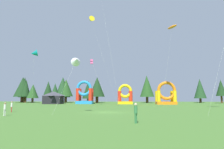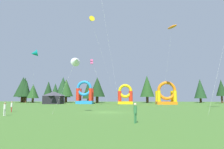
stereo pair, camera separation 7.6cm
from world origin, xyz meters
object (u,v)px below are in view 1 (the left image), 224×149
(person_near_camera, at_px, (5,108))
(inflatable_yellow_castle, at_px, (85,95))
(person_far_side, at_px, (136,111))
(kite_teal_delta, at_px, (34,53))
(kite_pink_box, at_px, (92,62))
(inflatable_blue_arch, at_px, (125,97))
(kite_yellow_delta, at_px, (91,20))
(kite_white_delta, at_px, (76,61))
(festival_tent, at_px, (53,98))
(kite_orange_parafoil, at_px, (172,27))
(inflatable_red_slide, at_px, (166,96))
(person_midfield, at_px, (12,106))

(person_near_camera, bearing_deg, inflatable_yellow_castle, -160.27)
(person_far_side, bearing_deg, inflatable_yellow_castle, -119.39)
(kite_teal_delta, bearing_deg, kite_pink_box, 3.16)
(kite_pink_box, relative_size, inflatable_blue_arch, 1.94)
(person_far_side, bearing_deg, kite_yellow_delta, -119.68)
(kite_teal_delta, distance_m, inflatable_yellow_castle, 19.74)
(inflatable_blue_arch, bearing_deg, kite_white_delta, -102.16)
(festival_tent, bearing_deg, kite_teal_delta, -93.97)
(inflatable_blue_arch, xyz_separation_m, festival_tent, (-22.41, 0.37, -0.35))
(kite_white_delta, relative_size, festival_tent, 1.46)
(kite_yellow_delta, bearing_deg, person_far_side, -73.30)
(kite_pink_box, bearing_deg, inflatable_blue_arch, 52.58)
(kite_pink_box, bearing_deg, kite_orange_parafoil, -8.20)
(kite_teal_delta, relative_size, kite_yellow_delta, 0.61)
(inflatable_blue_arch, distance_m, festival_tent, 22.42)
(kite_orange_parafoil, distance_m, festival_tent, 40.22)
(kite_teal_delta, height_order, inflatable_yellow_castle, kite_teal_delta)
(kite_orange_parafoil, height_order, inflatable_yellow_castle, kite_orange_parafoil)
(person_far_side, distance_m, person_near_camera, 16.13)
(kite_white_delta, distance_m, kite_yellow_delta, 27.14)
(kite_pink_box, relative_size, kite_orange_parafoil, 0.61)
(kite_teal_delta, bearing_deg, inflatable_red_slide, 16.41)
(inflatable_red_slide, bearing_deg, person_far_side, -106.01)
(person_near_camera, height_order, inflatable_red_slide, inflatable_red_slide)
(kite_white_delta, xyz_separation_m, kite_orange_parafoil, (18.28, 19.01, 11.51))
(kite_orange_parafoil, bearing_deg, kite_pink_box, 171.80)
(person_midfield, bearing_deg, inflatable_red_slide, 103.23)
(kite_yellow_delta, bearing_deg, inflatable_red_slide, 23.30)
(kite_orange_parafoil, height_order, person_midfield, kite_orange_parafoil)
(kite_teal_delta, bearing_deg, person_midfield, -72.33)
(person_far_side, xyz_separation_m, inflatable_yellow_castle, (-13.09, 42.85, 1.74))
(kite_teal_delta, relative_size, person_near_camera, 8.98)
(kite_white_delta, height_order, festival_tent, kite_white_delta)
(kite_orange_parafoil, bearing_deg, kite_yellow_delta, 170.44)
(kite_teal_delta, bearing_deg, kite_white_delta, -52.49)
(inflatable_yellow_castle, bearing_deg, festival_tent, -176.75)
(person_far_side, bearing_deg, kite_white_delta, -96.03)
(kite_pink_box, bearing_deg, inflatable_yellow_castle, 108.73)
(kite_pink_box, relative_size, inflatable_red_slide, 1.74)
(kite_yellow_delta, xyz_separation_m, inflatable_red_slide, (20.95, 9.02, -19.96))
(kite_pink_box, bearing_deg, festival_tent, 140.16)
(person_midfield, bearing_deg, kite_yellow_delta, 125.88)
(kite_white_delta, distance_m, inflatable_yellow_castle, 34.71)
(inflatable_yellow_castle, distance_m, festival_tent, 9.80)
(kite_teal_delta, xyz_separation_m, kite_orange_parafoil, (34.43, -2.03, 5.49))
(kite_orange_parafoil, xyz_separation_m, person_far_side, (-10.73, -27.90, -17.73))
(kite_yellow_delta, distance_m, inflatable_blue_arch, 24.50)
(kite_yellow_delta, xyz_separation_m, person_far_side, (9.39, -31.28, -21.42))
(kite_white_delta, distance_m, inflatable_blue_arch, 34.17)
(kite_yellow_delta, relative_size, inflatable_red_slide, 3.48)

